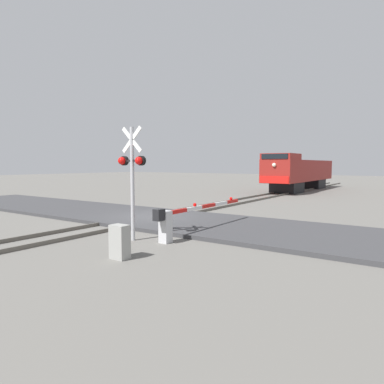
{
  "coord_description": "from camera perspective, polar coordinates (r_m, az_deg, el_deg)",
  "views": [
    {
      "loc": [
        11.61,
        -13.22,
        2.77
      ],
      "look_at": [
        0.81,
        2.42,
        1.26
      ],
      "focal_mm": 32.63,
      "sensor_mm": 36.0,
      "label": 1
    }
  ],
  "objects": [
    {
      "name": "ground_plane",
      "position": [
        17.81,
        -6.61,
        -4.43
      ],
      "size": [
        160.0,
        160.0,
        0.0
      ],
      "primitive_type": "plane",
      "color": "#605E59"
    },
    {
      "name": "utility_cabinet",
      "position": [
        10.53,
        -11.74,
        -7.99
      ],
      "size": [
        0.54,
        0.38,
        1.01
      ],
      "primitive_type": "cube",
      "color": "#999993",
      "rests_on": "ground_plane"
    },
    {
      "name": "crossing_signal",
      "position": [
        12.72,
        -9.8,
        3.57
      ],
      "size": [
        1.18,
        0.33,
        4.12
      ],
      "color": "#ADADB2",
      "rests_on": "ground_plane"
    },
    {
      "name": "rail_track_right",
      "position": [
        17.34,
        -4.82,
        -4.41
      ],
      "size": [
        0.08,
        80.0,
        0.15
      ],
      "primitive_type": "cube",
      "color": "#59544C",
      "rests_on": "ground_plane"
    },
    {
      "name": "crossing_gate",
      "position": [
        12.97,
        -2.14,
        -4.27
      ],
      "size": [
        0.36,
        6.0,
        1.25
      ],
      "color": "silver",
      "rests_on": "ground_plane"
    },
    {
      "name": "locomotive",
      "position": [
        38.77,
        17.22,
        3.14
      ],
      "size": [
        2.87,
        15.37,
        3.76
      ],
      "color": "black",
      "rests_on": "ground_plane"
    },
    {
      "name": "rail_track_left",
      "position": [
        18.28,
        -8.31,
        -3.98
      ],
      "size": [
        0.08,
        80.0,
        0.15
      ],
      "primitive_type": "cube",
      "color": "#59544C",
      "rests_on": "ground_plane"
    },
    {
      "name": "road_surface",
      "position": [
        17.8,
        -6.61,
        -4.17
      ],
      "size": [
        36.0,
        5.62,
        0.16
      ],
      "primitive_type": "cube",
      "color": "#38383A",
      "rests_on": "ground_plane"
    }
  ]
}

